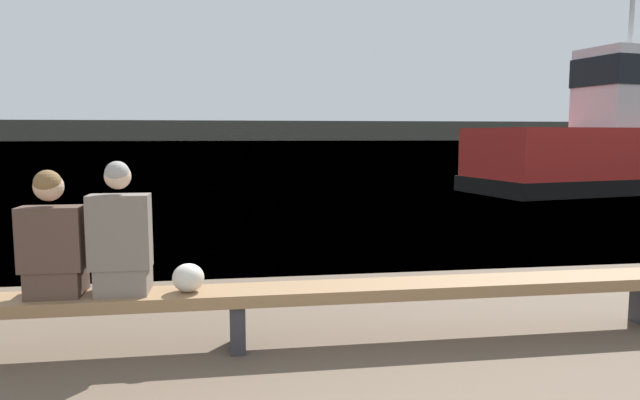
% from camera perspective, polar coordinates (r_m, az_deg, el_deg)
% --- Properties ---
extents(water_surface, '(240.00, 240.00, 0.00)m').
position_cam_1_polar(water_surface, '(126.69, -8.60, 5.75)').
color(water_surface, '#5684A3').
rests_on(water_surface, ground).
extents(far_shoreline, '(600.00, 12.00, 5.33)m').
position_cam_1_polar(far_shoreline, '(159.13, -8.63, 6.86)').
color(far_shoreline, '#4C4C42').
rests_on(far_shoreline, ground).
extents(bench_main, '(7.85, 0.41, 0.48)m').
position_cam_1_polar(bench_main, '(4.62, -8.28, -9.81)').
color(bench_main, '#8E6B47').
rests_on(bench_main, ground).
extents(person_left, '(0.45, 0.38, 0.96)m').
position_cam_1_polar(person_left, '(4.71, -25.17, -3.87)').
color(person_left, '#4C382D').
rests_on(person_left, bench_main).
extents(person_right, '(0.45, 0.37, 1.02)m').
position_cam_1_polar(person_right, '(4.59, -19.29, -3.66)').
color(person_right, '#70665B').
rests_on(person_right, bench_main).
extents(shopping_bag, '(0.24, 0.23, 0.22)m').
position_cam_1_polar(shopping_bag, '(4.58, -13.04, -7.59)').
color(shopping_bag, beige).
rests_on(shopping_bag, bench_main).
extents(tugboat_red, '(10.09, 4.89, 7.61)m').
position_cam_1_polar(tugboat_red, '(19.83, 28.03, 4.77)').
color(tugboat_red, red).
rests_on(tugboat_red, water_surface).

